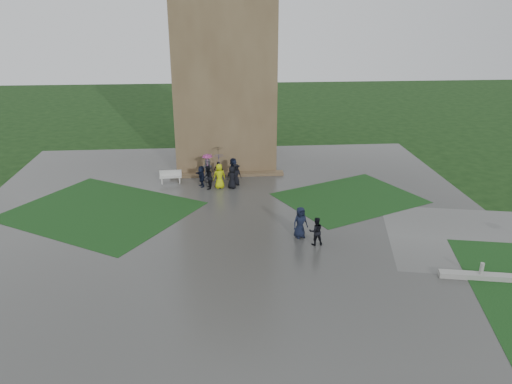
{
  "coord_description": "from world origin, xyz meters",
  "views": [
    {
      "loc": [
        -0.62,
        -27.15,
        12.95
      ],
      "look_at": [
        1.77,
        3.64,
        1.2
      ],
      "focal_mm": 35.0,
      "sensor_mm": 36.0,
      "label": 1
    }
  ],
  "objects": [
    {
      "name": "plaza",
      "position": [
        0.0,
        2.0,
        0.01
      ],
      "size": [
        34.0,
        34.0,
        0.02
      ],
      "primitive_type": "cube",
      "color": "#373735",
      "rests_on": "ground"
    },
    {
      "name": "pedestrian_mid",
      "position": [
        4.01,
        -0.9,
        0.96
      ],
      "size": [
        1.08,
        0.91,
        1.88
      ],
      "primitive_type": "imported",
      "rotation": [
        0.0,
        0.0,
        0.36
      ],
      "color": "black",
      "rests_on": "plaza"
    },
    {
      "name": "lawn_inset_right",
      "position": [
        8.5,
        5.0,
        0.03
      ],
      "size": [
        11.12,
        10.15,
        0.01
      ],
      "primitive_type": "cube",
      "rotation": [
        0.0,
        0.0,
        0.44
      ],
      "color": "#123514",
      "rests_on": "plaza"
    },
    {
      "name": "ground",
      "position": [
        0.0,
        0.0,
        0.0
      ],
      "size": [
        120.0,
        120.0,
        0.0
      ],
      "primitive_type": "plane",
      "color": "black"
    },
    {
      "name": "pedestrian_near",
      "position": [
        4.75,
        -1.93,
        0.85
      ],
      "size": [
        0.84,
        0.52,
        1.66
      ],
      "primitive_type": "imported",
      "rotation": [
        0.0,
        0.0,
        3.22
      ],
      "color": "black",
      "rests_on": "plaza"
    },
    {
      "name": "tower",
      "position": [
        0.0,
        15.0,
        9.0
      ],
      "size": [
        8.0,
        8.0,
        18.0
      ],
      "primitive_type": "cube",
      "color": "brown",
      "rests_on": "ground"
    },
    {
      "name": "tower_plinth",
      "position": [
        0.0,
        10.6,
        0.13
      ],
      "size": [
        9.0,
        0.8,
        0.22
      ],
      "primitive_type": "cube",
      "color": "brown",
      "rests_on": "plaza"
    },
    {
      "name": "visitor_cluster",
      "position": [
        -0.7,
        8.54,
        1.3
      ],
      "size": [
        3.57,
        3.11,
        2.71
      ],
      "color": "black",
      "rests_on": "plaza"
    },
    {
      "name": "bench",
      "position": [
        -4.33,
        9.24,
        0.51
      ],
      "size": [
        1.69,
        0.64,
        0.96
      ],
      "rotation": [
        0.0,
        0.0,
        0.07
      ],
      "color": "#BBBBB6",
      "rests_on": "plaza"
    },
    {
      "name": "lawn_inset_left",
      "position": [
        -8.5,
        4.0,
        0.03
      ],
      "size": [
        14.1,
        13.46,
        0.01
      ],
      "primitive_type": "cube",
      "rotation": [
        0.0,
        0.0,
        -0.56
      ],
      "color": "#123514",
      "rests_on": "plaza"
    }
  ]
}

